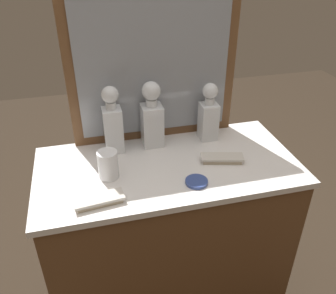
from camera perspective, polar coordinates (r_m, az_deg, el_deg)
dresser at (r=1.69m, az=0.00°, el=-15.36°), size 1.03×0.51×0.89m
dresser_mirror at (r=1.46m, az=-2.35°, el=13.49°), size 0.70×0.03×0.68m
crystal_decanter_far_left at (r=1.48m, az=-2.61°, el=4.35°), size 0.09×0.09×0.28m
crystal_decanter_center at (r=1.54m, az=6.56°, el=4.82°), size 0.07×0.07×0.26m
crystal_decanter_right at (r=1.45m, az=-8.90°, el=3.38°), size 0.08×0.08×0.29m
crystal_tumbler_right at (r=1.32m, az=-9.64°, el=-2.97°), size 0.08×0.08×0.11m
silver_brush_left at (r=1.43m, az=8.72°, el=-1.84°), size 0.18×0.10×0.02m
silver_brush_center at (r=1.23m, az=-11.07°, el=-8.43°), size 0.18×0.08×0.02m
porcelain_dish at (r=1.30m, az=4.63°, el=-5.61°), size 0.08×0.08×0.01m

